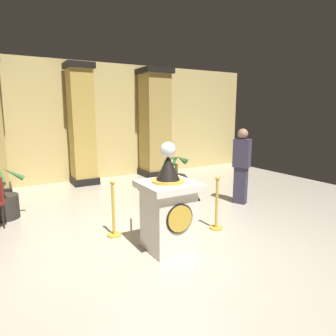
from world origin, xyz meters
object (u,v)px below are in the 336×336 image
pedestal_clock (168,209)px  stanchion_near (217,211)px  potted_palm_left (3,204)px  stanchion_far (114,217)px  bystander_guest (241,164)px  potted_palm_right (176,180)px

pedestal_clock → stanchion_near: bearing=12.6°
stanchion_near → potted_palm_left: bearing=142.5°
stanchion_far → bystander_guest: 3.25m
stanchion_near → potted_palm_left: size_ratio=0.92×
stanchion_far → potted_palm_right: 3.10m
potted_palm_right → bystander_guest: 1.88m
stanchion_far → potted_palm_left: 2.49m
stanchion_near → stanchion_far: (-1.72, 0.64, 0.00)m
pedestal_clock → stanchion_far: pedestal_clock is taller
stanchion_near → stanchion_far: 1.83m
stanchion_near → pedestal_clock: bearing=-167.4°
pedestal_clock → potted_palm_left: 3.55m
potted_palm_right → stanchion_far: bearing=-142.0°
potted_palm_left → potted_palm_right: size_ratio=1.05×
stanchion_near → stanchion_far: size_ratio=1.00×
stanchion_near → potted_palm_right: 2.65m
pedestal_clock → potted_palm_right: size_ratio=1.64×
potted_palm_left → bystander_guest: bearing=-18.6°
pedestal_clock → potted_palm_right: bearing=56.1°
stanchion_far → potted_palm_left: (-1.60, 1.91, -0.03)m
stanchion_far → bystander_guest: bearing=5.3°
stanchion_near → potted_palm_right: size_ratio=0.96×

